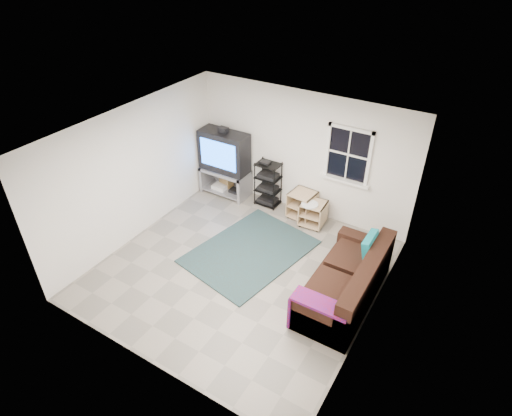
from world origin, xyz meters
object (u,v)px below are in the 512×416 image
Objects in this scene: side_table_left at (303,203)px; side_table_right at (313,211)px; av_rack at (268,186)px; tv_unit at (225,158)px; sofa at (347,283)px.

side_table_left is 0.34m from side_table_right.
side_table_left reaches higher than side_table_right.
av_rack is 1.18m from side_table_right.
tv_unit is at bearing -178.00° from side_table_left.
side_table_left is at bearing 153.70° from side_table_right.
side_table_right is at bearing 129.48° from sofa.
side_table_right is at bearing -2.15° from tv_unit.
sofa is at bearing -47.26° from side_table_left.
sofa reaches higher than side_table_right.
tv_unit is 1.14m from av_rack.
av_rack is at bearing 4.84° from tv_unit.
av_rack is at bearing 178.53° from side_table_left.
sofa is at bearing -25.85° from tv_unit.
tv_unit is at bearing -175.16° from av_rack.
side_table_right is (1.16, -0.17, -0.14)m from av_rack.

